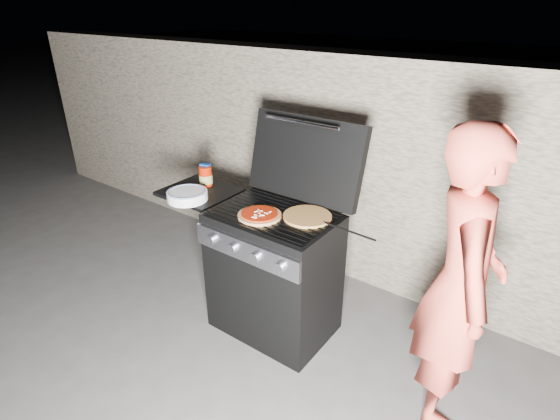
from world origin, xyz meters
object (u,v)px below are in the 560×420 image
Objects in this scene: sauce_jar at (206,176)px; person at (460,285)px; pizza_topped at (260,215)px; gas_grill at (246,261)px.

sauce_jar is 1.88m from person.
person is at bearing -2.71° from sauce_jar.
pizza_topped is 1.22m from person.
sauce_jar reaches higher than gas_grill.
person reaches higher than sauce_jar.
person is at bearing 4.81° from pizza_topped.
pizza_topped is 1.88× the size of sauce_jar.
person is (1.21, 0.10, -0.08)m from pizza_topped.
sauce_jar is at bearing 64.97° from person.
sauce_jar is 0.09× the size of person.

